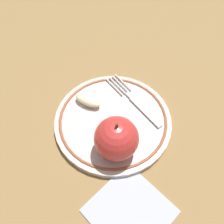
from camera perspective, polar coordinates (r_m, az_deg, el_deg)
name	(u,v)px	position (r m, az deg, el deg)	size (l,w,h in m)	color
ground_plane	(105,128)	(0.52, -1.53, -3.59)	(2.00, 2.00, 0.00)	olive
plate	(112,120)	(0.52, 0.00, -1.76)	(0.24, 0.24, 0.02)	beige
apple_red_whole	(116,139)	(0.44, 1.01, -6.10)	(0.08, 0.08, 0.09)	red
apple_slice_front	(87,101)	(0.53, -5.78, 2.55)	(0.06, 0.03, 0.02)	#F5E6BD
fork	(135,101)	(0.53, 5.39, 2.44)	(0.17, 0.03, 0.00)	silver
napkin_folded	(130,211)	(0.45, 4.11, -21.60)	(0.12, 0.12, 0.01)	#B3B6C7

